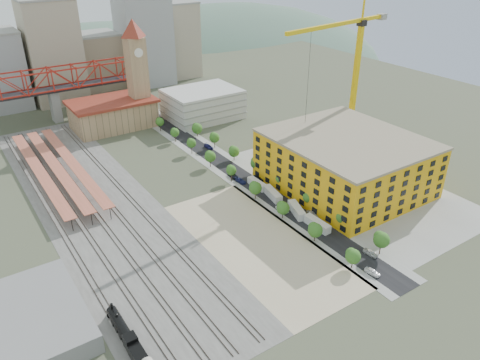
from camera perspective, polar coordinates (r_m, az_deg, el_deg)
ground at (r=162.38m, az=-3.21°, el=-1.88°), size 400.00×400.00×0.00m
ballast_strip at (r=164.69m, az=-17.23°, el=-2.74°), size 36.00×165.00×0.06m
dirt_lot at (r=138.24m, az=2.16°, el=-7.69°), size 28.00×67.00×0.06m
street_asphalt at (r=181.05m, az=-1.31°, el=1.47°), size 12.00×170.00×0.06m
sidewalk_west at (r=178.48m, az=-2.80°, el=1.03°), size 3.00×170.00×0.04m
sidewalk_east at (r=183.76m, az=0.13°, el=1.89°), size 3.00×170.00×0.04m
construction_pad at (r=174.06m, az=13.09°, el=-0.45°), size 50.00×90.00×0.06m
rail_tracks at (r=164.26m, az=-17.82°, el=-2.87°), size 26.56×160.00×0.18m
platform_canopies at (r=186.05m, az=-21.51°, el=1.53°), size 16.00×80.00×4.12m
station_hall at (r=226.73m, az=-15.21°, el=7.84°), size 38.00×24.00×13.10m
clock_tower at (r=223.00m, az=-12.54°, el=13.76°), size 12.00×12.00×52.00m
parking_garage at (r=231.73m, az=-4.56°, el=9.24°), size 34.00×26.00×14.00m
truss_bridge at (r=239.67m, az=-22.05°, el=10.93°), size 94.00×9.60×25.60m
construction_building at (r=167.92m, az=12.72°, el=2.10°), size 44.60×50.60×18.80m
warehouse at (r=120.52m, az=-23.93°, el=-15.30°), size 22.00×32.00×5.00m
street_trees at (r=173.61m, az=0.47°, el=0.25°), size 15.40×124.40×8.00m
skyline at (r=281.71m, az=-17.56°, el=14.75°), size 133.00×46.00×60.00m
distant_hills at (r=430.13m, az=-15.76°, el=4.85°), size 647.00×264.00×227.00m
locomotive at (r=111.52m, az=-13.78°, el=-17.81°), size 2.66×20.55×5.14m
tower_crane at (r=189.64m, az=13.47°, el=14.02°), size 56.60×10.65×60.82m
site_trailer_a at (r=146.13m, az=9.40°, el=-5.32°), size 2.86×9.67×2.62m
site_trailer_b at (r=152.14m, az=6.92°, el=-3.67°), size 5.58×10.17×2.70m
site_trailer_c at (r=160.58m, az=3.99°, el=-1.71°), size 4.34×10.20×2.71m
site_trailer_d at (r=166.95m, az=2.10°, el=-0.49°), size 2.43×9.02×2.46m
car_0 at (r=131.19m, az=15.83°, el=-10.74°), size 2.47×4.63×1.50m
car_1 at (r=153.17m, az=5.15°, el=-3.58°), size 1.95×4.96×1.61m
car_2 at (r=173.82m, az=-0.85°, el=0.55°), size 3.08×5.48×1.45m
car_3 at (r=170.15m, az=0.06°, el=-0.09°), size 2.71×5.07×1.40m
car_4 at (r=137.99m, az=15.63°, el=-8.56°), size 2.10×4.60×1.53m
car_5 at (r=151.83m, az=8.71°, el=-4.16°), size 1.81×4.38×1.41m
car_6 at (r=171.56m, az=2.14°, el=0.14°), size 2.98×5.44×1.45m
car_7 at (r=198.43m, az=-3.86°, el=4.08°), size 2.30×5.10×1.45m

